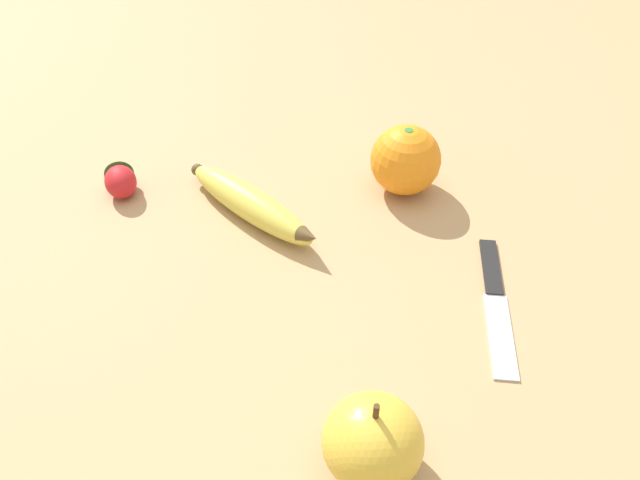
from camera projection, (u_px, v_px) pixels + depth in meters
The scene contains 6 objects.
ground_plane at pixel (303, 301), 0.59m from camera, with size 3.00×3.00×0.00m, color tan.
banana at pixel (251, 204), 0.67m from camera, with size 0.11×0.19×0.04m.
orange at pixel (405, 160), 0.69m from camera, with size 0.08×0.08×0.08m.
strawberry at pixel (120, 180), 0.70m from camera, with size 0.04×0.05×0.03m.
apple at pixel (373, 441), 0.45m from camera, with size 0.07×0.07×0.08m.
paring_knife at pixel (496, 297), 0.59m from camera, with size 0.10×0.16×0.01m.
Camera 1 is at (-0.13, -0.37, 0.45)m, focal length 35.00 mm.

